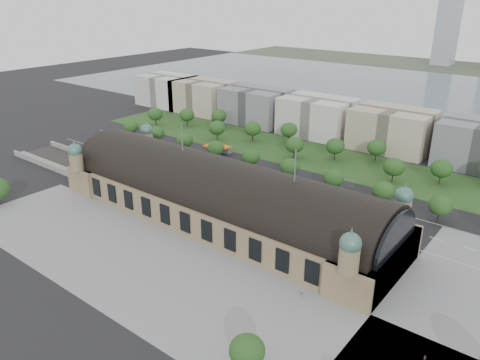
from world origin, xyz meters
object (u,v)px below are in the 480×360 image
Objects in this scene: traffic_car_4 at (258,192)px; pedestrian_4 at (244,338)px; traffic_car_1 at (166,153)px; parked_car_0 at (138,161)px; petrol_station at (222,148)px; parked_car_5 at (215,186)px; parked_car_1 at (159,167)px; bus_west at (264,191)px; pedestrian_0 at (302,295)px; traffic_car_6 at (391,225)px; parked_car_6 at (179,177)px; parked_car_3 at (178,173)px; traffic_car_5 at (339,197)px; parked_car_2 at (143,165)px; bus_mid at (270,196)px; parked_car_4 at (163,172)px; bus_east at (276,197)px; traffic_car_0 at (107,146)px; pedestrian_2 at (425,358)px.

traffic_car_4 is 2.73× the size of pedestrian_4.
parked_car_0 is at bearing 174.73° from traffic_car_1.
petrol_station is 2.37× the size of parked_car_5.
parked_car_1 is 63.68m from bus_west.
traffic_car_4 is 2.44× the size of pedestrian_0.
traffic_car_6 is 1.35× the size of parked_car_0.
traffic_car_4 is 43.45m from parked_car_6.
parked_car_3 is 0.41× the size of bus_west.
traffic_car_4 is 0.96× the size of parked_car_1.
parked_car_0 is (-138.68, -12.18, -0.09)m from traffic_car_6.
traffic_car_4 is at bearing 113.79° from traffic_car_5.
parked_car_5 is at bearing -53.58° from petrol_station.
traffic_car_1 reaches higher than parked_car_1.
bus_west reaches higher than parked_car_3.
pedestrian_0 is at bearing -167.33° from traffic_car_5.
parked_car_2 is at bearing -111.66° from parked_car_5.
parked_car_1 is at bearing -87.23° from traffic_car_4.
petrol_station reaches higher than bus_mid.
pedestrian_0 is at bearing 36.76° from parked_car_4.
traffic_car_0 is at bearing 83.98° from bus_east.
petrol_station is 3.21× the size of parked_car_3.
traffic_car_5 is at bearing 128.04° from pedestrian_0.
bus_west reaches higher than parked_car_5.
traffic_car_4 is 77.63m from parked_car_0.
parked_car_0 is at bearing -129.25° from parked_car_4.
traffic_car_4 is at bearing -76.43° from traffic_car_6.
pedestrian_2 is at bearing -121.01° from bus_mid.
parked_car_4 is (-115.62, -15.66, -0.03)m from traffic_car_6.
parked_car_5 is at bearing 63.77° from parked_car_1.
traffic_car_1 is 23.97m from parked_car_1.
pedestrian_4 is (125.73, -73.55, 0.15)m from parked_car_2.
traffic_car_4 is 1.19× the size of traffic_car_5.
traffic_car_0 is 0.93× the size of traffic_car_1.
parked_car_1 is at bearing 27.95° from pedestrian_2.
traffic_car_1 is 1.15× the size of traffic_car_5.
bus_west is at bearing -77.73° from traffic_car_6.
parked_car_1 is at bearing 74.64° from parked_car_2.
traffic_car_5 is at bearing 117.69° from traffic_car_4.
petrol_station reaches higher than traffic_car_4.
parked_car_3 reaches higher than traffic_car_0.
parked_car_3 is 6.37m from parked_car_6.
bus_mid reaches higher than traffic_car_1.
parked_car_5 is 127.92m from pedestrian_2.
petrol_station is at bearing -96.49° from traffic_car_6.
parked_car_4 is 0.82× the size of parked_car_6.
bus_mid reaches higher than parked_car_6.
parked_car_0 is at bearing 96.38° from traffic_car_5.
traffic_car_5 is at bearing 79.84° from parked_car_1.
traffic_car_0 is 0.87× the size of parked_car_1.
parked_car_3 is 55.34m from bus_mid.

